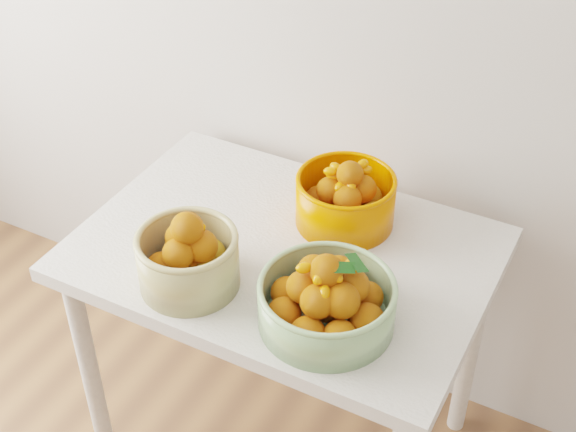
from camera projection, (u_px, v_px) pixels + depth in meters
name	position (u px, v px, depth m)	size (l,w,h in m)	color
table	(284.00, 277.00, 2.02)	(1.00, 0.70, 0.75)	silver
bowl_cream	(188.00, 258.00, 1.82)	(0.27, 0.27, 0.20)	tan
bowl_green	(327.00, 300.00, 1.72)	(0.37, 0.37, 0.19)	#8EB67E
bowl_orange	(346.00, 199.00, 2.00)	(0.25, 0.25, 0.18)	#F05E00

